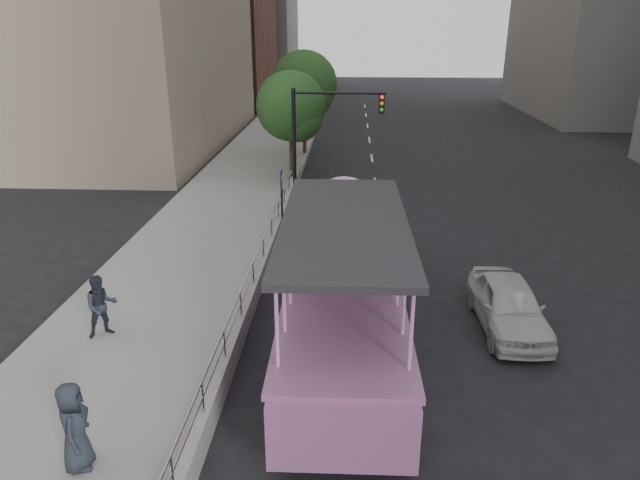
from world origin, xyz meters
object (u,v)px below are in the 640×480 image
pedestrian_mid (101,306)px  parking_sign (282,197)px  street_tree_far (306,87)px  traffic_signal (320,127)px  street_tree_near (292,109)px  car (509,305)px  pedestrian_far (74,426)px  duck_boat (343,284)px

pedestrian_mid → parking_sign: (3.67, 8.03, 0.59)m
street_tree_far → traffic_signal: bearing=-81.6°
parking_sign → street_tree_near: size_ratio=0.48×
car → pedestrian_far: bearing=-147.5°
car → street_tree_near: street_tree_near is taller
duck_boat → traffic_signal: (-1.26, 11.94, 2.12)m
duck_boat → pedestrian_mid: size_ratio=6.74×
pedestrian_mid → traffic_signal: traffic_signal is taller
duck_boat → car: duck_boat is taller
pedestrian_mid → duck_boat: bearing=-23.2°
car → pedestrian_mid: 10.74m
parking_sign → traffic_signal: traffic_signal is taller
pedestrian_far → duck_boat: bearing=-53.3°
duck_boat → parking_sign: 7.35m
pedestrian_mid → street_tree_near: street_tree_near is taller
car → parking_sign: parking_sign is taller
pedestrian_mid → pedestrian_far: 4.82m
parking_sign → street_tree_far: bearing=90.8°
duck_boat → pedestrian_far: (-4.67, -5.71, -0.21)m
traffic_signal → pedestrian_far: bearing=-100.9°
traffic_signal → street_tree_near: size_ratio=0.91×
car → duck_boat: bearing=-176.2°
pedestrian_far → street_tree_far: bearing=-18.2°
car → pedestrian_mid: size_ratio=2.43×
duck_boat → pedestrian_far: duck_boat is taller
duck_boat → street_tree_far: (-2.66, 21.37, 2.93)m
duck_boat → traffic_signal: traffic_signal is taller
pedestrian_mid → parking_sign: 8.85m
duck_boat → street_tree_far: bearing=97.1°
car → traffic_signal: 13.20m
car → parking_sign: size_ratio=1.48×
pedestrian_far → traffic_signal: traffic_signal is taller
duck_boat → street_tree_near: bearing=100.5°
pedestrian_mid → pedestrian_far: (1.46, -4.60, 0.03)m
pedestrian_far → parking_sign: 12.84m
street_tree_near → street_tree_far: street_tree_far is taller
pedestrian_far → street_tree_far: size_ratio=0.27×
duck_boat → street_tree_near: size_ratio=1.96×
pedestrian_mid → traffic_signal: bearing=36.0°
duck_boat → street_tree_far: size_ratio=1.74×
duck_boat → parking_sign: duck_boat is taller
pedestrian_far → street_tree_far: street_tree_far is taller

